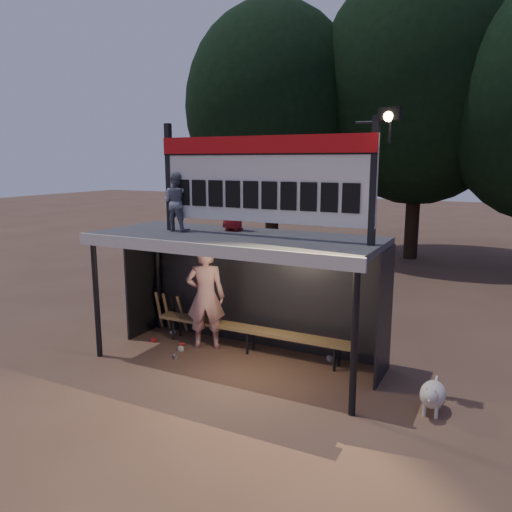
% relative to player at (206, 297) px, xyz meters
% --- Properties ---
extents(ground, '(80.00, 80.00, 0.00)m').
position_rel_player_xyz_m(ground, '(0.87, -0.38, -1.02)').
color(ground, brown).
rests_on(ground, ground).
extents(player, '(0.88, 0.75, 2.04)m').
position_rel_player_xyz_m(player, '(0.00, 0.00, 0.00)').
color(player, silver).
rests_on(player, ground).
extents(child_a, '(0.53, 0.42, 1.05)m').
position_rel_player_xyz_m(child_a, '(-0.31, -0.43, 1.83)').
color(child_a, gray).
rests_on(child_a, dugout_shelter).
extents(child_b, '(0.56, 0.42, 1.04)m').
position_rel_player_xyz_m(child_b, '(0.58, 0.07, 1.82)').
color(child_b, maroon).
rests_on(child_b, dugout_shelter).
extents(dugout_shelter, '(5.10, 2.08, 2.32)m').
position_rel_player_xyz_m(dugout_shelter, '(0.87, -0.14, 0.83)').
color(dugout_shelter, '#414144').
rests_on(dugout_shelter, ground).
extents(scoreboard_assembly, '(4.10, 0.27, 1.99)m').
position_rel_player_xyz_m(scoreboard_assembly, '(1.43, -0.39, 2.31)').
color(scoreboard_assembly, black).
rests_on(scoreboard_assembly, dugout_shelter).
extents(bench, '(4.00, 0.35, 0.48)m').
position_rel_player_xyz_m(bench, '(0.87, 0.17, -0.58)').
color(bench, olive).
rests_on(bench, ground).
extents(tree_left, '(6.46, 6.46, 9.27)m').
position_rel_player_xyz_m(tree_left, '(-3.13, 9.62, 4.50)').
color(tree_left, '#301D15').
rests_on(tree_left, ground).
extents(tree_mid, '(7.22, 7.22, 10.36)m').
position_rel_player_xyz_m(tree_mid, '(1.87, 11.12, 5.15)').
color(tree_mid, black).
rests_on(tree_mid, ground).
extents(dog, '(0.36, 0.81, 0.49)m').
position_rel_player_xyz_m(dog, '(4.28, -0.70, -0.74)').
color(dog, silver).
rests_on(dog, ground).
extents(bats, '(0.68, 0.35, 0.84)m').
position_rel_player_xyz_m(bats, '(-1.17, 0.44, -0.59)').
color(bats, '#A1774B').
rests_on(bats, ground).
extents(litter, '(3.58, 1.29, 0.08)m').
position_rel_player_xyz_m(litter, '(-0.12, -0.12, -0.98)').
color(litter, '#AF1E1F').
rests_on(litter, ground).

